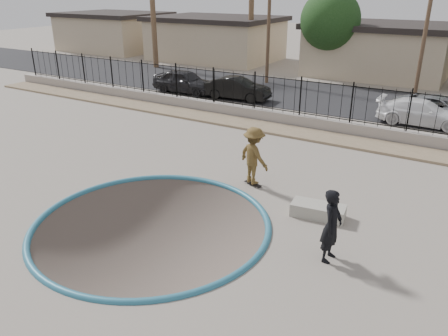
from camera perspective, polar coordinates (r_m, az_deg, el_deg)
ground at (r=24.02m, az=11.05°, el=3.85°), size 120.00×120.00×2.20m
bowl_pit at (r=13.11m, az=-9.39°, el=-7.31°), size 6.84×6.84×1.80m
coping_ring at (r=13.11m, az=-9.39°, el=-7.31°), size 7.04×7.04×0.20m
rock_strip at (r=21.17m, az=8.57°, el=4.75°), size 42.00×1.60×0.11m
retaining_wall at (r=22.08m, az=9.74°, el=6.09°), size 42.00×0.45×0.60m
fence at (r=21.77m, az=9.95°, el=9.12°), size 40.00×0.04×1.80m
street at (r=28.30m, az=14.86°, el=8.73°), size 90.00×8.00×0.04m
house_west_far at (r=50.82m, az=-14.17°, el=16.96°), size 10.60×8.60×3.90m
house_west at (r=42.73m, az=-1.07°, el=16.63°), size 11.60×8.60×3.90m
house_center at (r=37.05m, az=19.67°, el=14.44°), size 10.60×8.60×3.90m
utility_pole_left at (r=31.61m, az=5.90°, el=19.35°), size 1.70×0.24×9.00m
utility_pole_mid at (r=28.75m, az=25.12°, el=17.64°), size 1.70×0.24×9.50m
street_tree_left at (r=34.25m, az=13.70°, el=18.25°), size 4.32×4.32×6.36m
skater at (r=15.03m, az=3.91°, el=1.26°), size 1.49×1.19×2.01m
skateboard at (r=15.41m, az=3.82°, el=-2.05°), size 0.74×0.36×0.06m
videographer at (r=11.27m, az=13.88°, el=-7.35°), size 0.49×0.72×1.94m
concrete_ledge at (r=13.58m, az=12.19°, el=-5.45°), size 1.68×0.91×0.40m
car_a at (r=28.95m, az=-5.15°, el=11.22°), size 4.35×1.81×1.47m
car_b at (r=27.08m, az=1.78°, el=10.34°), size 4.15×1.80×1.33m
car_c at (r=24.03m, az=24.41°, el=6.62°), size 4.31×1.81×1.24m
car_d at (r=25.24m, az=26.19°, el=7.03°), size 4.62×2.28×1.26m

